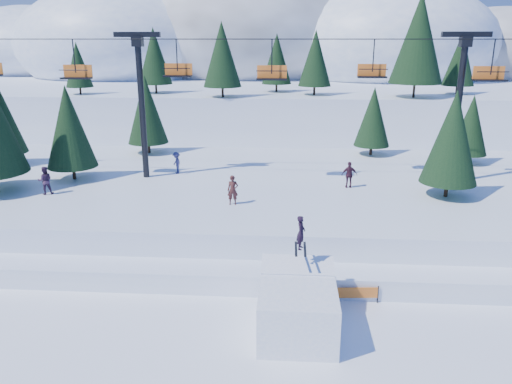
# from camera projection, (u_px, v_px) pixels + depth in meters

# --- Properties ---
(ground) EXTENTS (160.00, 160.00, 0.00)m
(ground) POSITION_uv_depth(u_px,v_px,m) (247.00, 359.00, 20.04)
(ground) COLOR white
(ground) RESTS_ON ground
(mid_shelf) EXTENTS (70.00, 22.00, 2.50)m
(mid_shelf) POSITION_uv_depth(u_px,v_px,m) (267.00, 195.00, 36.83)
(mid_shelf) COLOR white
(mid_shelf) RESTS_ON ground
(berm) EXTENTS (70.00, 6.00, 1.10)m
(berm) POSITION_uv_depth(u_px,v_px,m) (259.00, 262.00, 27.50)
(berm) COLOR white
(berm) RESTS_ON ground
(mountain_ridge) EXTENTS (119.00, 60.59, 26.46)m
(mountain_ridge) POSITION_uv_depth(u_px,v_px,m) (253.00, 54.00, 87.48)
(mountain_ridge) COLOR white
(mountain_ridge) RESTS_ON ground
(jump_kicker) EXTENTS (3.30, 4.50, 4.87)m
(jump_kicker) POSITION_uv_depth(u_px,v_px,m) (298.00, 307.00, 21.60)
(jump_kicker) COLOR white
(jump_kicker) RESTS_ON ground
(chairlift) EXTENTS (46.84, 3.21, 10.28)m
(chairlift) POSITION_uv_depth(u_px,v_px,m) (276.00, 84.00, 34.46)
(chairlift) COLOR black
(chairlift) RESTS_ON mid_shelf
(conifer_stand) EXTENTS (64.33, 17.00, 9.56)m
(conifer_stand) POSITION_uv_depth(u_px,v_px,m) (272.00, 119.00, 35.35)
(conifer_stand) COLOR black
(conifer_stand) RESTS_ON mid_shelf
(distant_skiers) EXTENTS (29.39, 10.73, 1.87)m
(distant_skiers) POSITION_uv_depth(u_px,v_px,m) (243.00, 171.00, 35.19)
(distant_skiers) COLOR #39233C
(distant_skiers) RESTS_ON mid_shelf
(banner_near) EXTENTS (2.85, 0.28, 0.90)m
(banner_near) POSITION_uv_depth(u_px,v_px,m) (349.00, 293.00, 24.16)
(banner_near) COLOR black
(banner_near) RESTS_ON ground
(banner_far) EXTENTS (2.83, 0.44, 0.90)m
(banner_far) POSITION_uv_depth(u_px,v_px,m) (431.00, 286.00, 24.79)
(banner_far) COLOR black
(banner_far) RESTS_ON ground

